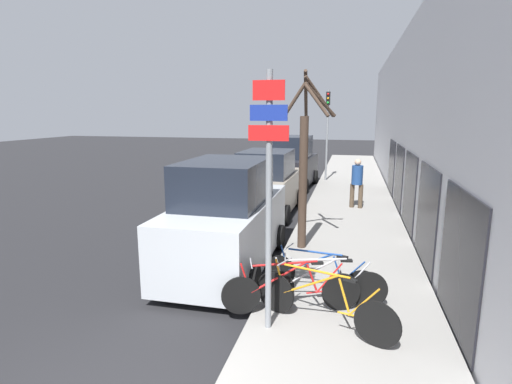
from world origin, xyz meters
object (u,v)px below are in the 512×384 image
(parked_car_2, at_px, (292,165))
(pedestrian_near, at_px, (357,180))
(parked_car_1, at_px, (267,185))
(bicycle_0, at_px, (322,304))
(parked_car_0, at_px, (227,220))
(street_tree, at_px, (305,164))
(bicycle_2, at_px, (322,286))
(signpost, at_px, (269,190))
(bicycle_3, at_px, (320,275))
(bicycle_1, at_px, (292,290))
(traffic_light, at_px, (327,123))

(parked_car_2, xyz_separation_m, pedestrian_near, (2.94, -4.18, 0.07))
(parked_car_1, bearing_deg, parked_car_2, 89.82)
(bicycle_0, relative_size, parked_car_0, 0.49)
(parked_car_0, relative_size, street_tree, 1.07)
(bicycle_2, relative_size, parked_car_2, 0.51)
(bicycle_0, xyz_separation_m, street_tree, (-0.77, 3.89, 1.71))
(signpost, distance_m, bicycle_3, 2.45)
(parked_car_1, bearing_deg, signpost, -77.00)
(bicycle_0, height_order, parked_car_1, parked_car_1)
(bicycle_3, bearing_deg, signpost, 168.07)
(bicycle_0, xyz_separation_m, bicycle_1, (-0.55, 0.39, -0.02))
(signpost, xyz_separation_m, bicycle_0, (0.84, 0.18, -1.82))
(signpost, distance_m, parked_car_2, 13.10)
(parked_car_1, xyz_separation_m, parked_car_2, (0.11, 5.20, 0.08))
(bicycle_3, relative_size, parked_car_2, 0.49)
(parked_car_0, bearing_deg, signpost, -60.52)
(bicycle_3, distance_m, parked_car_0, 2.59)
(bicycle_2, distance_m, street_tree, 3.68)
(bicycle_0, relative_size, parked_car_2, 0.51)
(street_tree, bearing_deg, bicycle_3, -76.39)
(parked_car_0, bearing_deg, parked_car_2, 90.03)
(signpost, relative_size, parked_car_1, 0.91)
(pedestrian_near, bearing_deg, bicycle_2, 95.67)
(bicycle_3, relative_size, street_tree, 0.50)
(parked_car_1, distance_m, pedestrian_near, 3.22)
(bicycle_1, distance_m, bicycle_2, 0.59)
(parked_car_0, xyz_separation_m, pedestrian_near, (2.90, 6.13, 0.04))
(bicycle_0, height_order, bicycle_2, bicycle_0)
(bicycle_3, relative_size, traffic_light, 0.48)
(parked_car_1, relative_size, pedestrian_near, 2.49)
(pedestrian_near, bearing_deg, bicycle_3, 94.80)
(parked_car_2, bearing_deg, parked_car_1, -87.21)
(bicycle_2, relative_size, bicycle_3, 1.04)
(bicycle_1, relative_size, traffic_light, 0.51)
(bicycle_3, xyz_separation_m, pedestrian_near, (0.70, 7.34, 0.65))
(parked_car_0, xyz_separation_m, traffic_light, (1.43, 11.93, 1.91))
(bicycle_1, distance_m, parked_car_0, 2.80)
(bicycle_0, xyz_separation_m, pedestrian_near, (0.56, 8.59, 0.60))
(bicycle_3, relative_size, pedestrian_near, 1.23)
(parked_car_2, bearing_deg, street_tree, -75.77)
(parked_car_0, bearing_deg, pedestrian_near, 64.45)
(parked_car_1, relative_size, parked_car_2, 0.98)
(bicycle_0, relative_size, bicycle_3, 1.06)
(parked_car_2, bearing_deg, pedestrian_near, -50.85)
(street_tree, bearing_deg, parked_car_2, 100.27)
(bicycle_1, relative_size, parked_car_2, 0.51)
(bicycle_1, distance_m, traffic_light, 14.23)
(bicycle_0, bearing_deg, pedestrian_near, 18.99)
(parked_car_2, xyz_separation_m, street_tree, (1.61, -8.88, 1.17))
(bicycle_2, distance_m, parked_car_1, 7.27)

